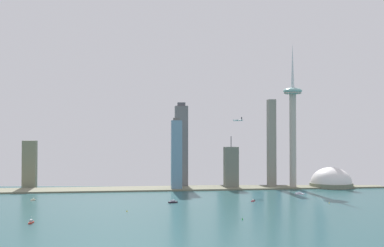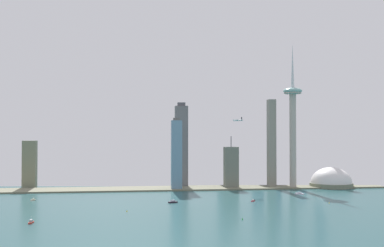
% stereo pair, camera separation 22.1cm
% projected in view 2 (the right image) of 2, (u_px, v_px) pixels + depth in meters
% --- Properties ---
extents(waterfront_pier, '(763.88, 75.08, 2.76)m').
position_uv_depth(waterfront_pier, '(192.00, 188.00, 954.34)').
color(waterfront_pier, '#72715A').
rests_on(waterfront_pier, ground).
extents(observation_tower, '(37.14, 37.14, 286.75)m').
position_uv_depth(observation_tower, '(293.00, 117.00, 968.04)').
color(observation_tower, '#B0A89E').
rests_on(observation_tower, ground).
extents(stadium_dome, '(85.46, 85.46, 62.98)m').
position_uv_depth(stadium_dome, '(331.00, 183.00, 982.68)').
color(stadium_dome, slate).
rests_on(stadium_dome, ground).
extents(skyscraper_0, '(14.81, 17.88, 176.31)m').
position_uv_depth(skyscraper_0, '(272.00, 143.00, 985.54)').
color(skyscraper_0, gray).
rests_on(skyscraper_0, ground).
extents(skyscraper_1, '(26.21, 21.97, 93.75)m').
position_uv_depth(skyscraper_1, '(30.00, 164.00, 968.51)').
color(skyscraper_1, '#72745A').
rests_on(skyscraper_1, ground).
extents(skyscraper_2, '(21.97, 14.62, 97.44)m').
position_uv_depth(skyscraper_2, '(258.00, 163.00, 1043.60)').
color(skyscraper_2, '#839DBF').
rests_on(skyscraper_2, ground).
extents(skyscraper_3, '(27.65, 17.55, 102.46)m').
position_uv_depth(skyscraper_3, '(231.00, 168.00, 964.26)').
color(skyscraper_3, slate).
rests_on(skyscraper_3, ground).
extents(skyscraper_4, '(20.60, 13.15, 137.51)m').
position_uv_depth(skyscraper_4, '(176.00, 155.00, 933.63)').
color(skyscraper_4, '#658CA7').
rests_on(skyscraper_4, ground).
extents(skyscraper_5, '(26.98, 20.03, 135.65)m').
position_uv_depth(skyscraper_5, '(224.00, 154.00, 1020.09)').
color(skyscraper_5, '#94ADBC').
rests_on(skyscraper_5, ground).
extents(skyscraper_6, '(25.22, 20.33, 170.58)m').
position_uv_depth(skyscraper_6, '(181.00, 146.00, 989.67)').
color(skyscraper_6, slate).
rests_on(skyscraper_6, ground).
extents(skyscraper_7, '(24.83, 21.66, 114.64)m').
position_uv_depth(skyscraper_7, '(274.00, 159.00, 1034.07)').
color(skyscraper_7, slate).
rests_on(skyscraper_7, ground).
extents(skyscraper_8, '(24.19, 18.68, 68.44)m').
position_uv_depth(skyscraper_8, '(300.00, 172.00, 1090.73)').
color(skyscraper_8, '#456886').
rests_on(skyscraper_8, ground).
extents(skyscraper_9, '(14.75, 22.87, 184.39)m').
position_uv_depth(skyscraper_9, '(320.00, 146.00, 1056.46)').
color(skyscraper_9, slate).
rests_on(skyscraper_9, ground).
extents(boat_0, '(14.89, 9.54, 10.15)m').
position_uv_depth(boat_0, '(173.00, 202.00, 756.77)').
color(boat_0, black).
rests_on(boat_0, ground).
extents(boat_1, '(4.79, 13.05, 8.54)m').
position_uv_depth(boat_1, '(31.00, 222.00, 581.89)').
color(boat_1, '#AE2F23').
rests_on(boat_1, ground).
extents(boat_3, '(7.62, 8.79, 6.60)m').
position_uv_depth(boat_3, '(33.00, 200.00, 781.89)').
color(boat_3, beige).
rests_on(boat_3, ground).
extents(boat_4, '(14.89, 15.49, 3.68)m').
position_uv_depth(boat_4, '(300.00, 194.00, 865.79)').
color(boat_4, white).
rests_on(boat_4, ground).
extents(boat_6, '(8.03, 8.95, 2.98)m').
position_uv_depth(boat_6, '(253.00, 201.00, 774.49)').
color(boat_6, '#B51A26').
rests_on(boat_6, ground).
extents(channel_buoy_0, '(1.08, 1.08, 2.81)m').
position_uv_depth(channel_buoy_0, '(329.00, 203.00, 750.51)').
color(channel_buoy_0, yellow).
rests_on(channel_buoy_0, ground).
extents(channel_buoy_1, '(1.85, 1.85, 2.53)m').
position_uv_depth(channel_buoy_1, '(127.00, 211.00, 670.22)').
color(channel_buoy_1, yellow).
rests_on(channel_buoy_1, ground).
extents(channel_buoy_2, '(1.67, 1.67, 2.79)m').
position_uv_depth(channel_buoy_2, '(242.00, 219.00, 605.88)').
color(channel_buoy_2, green).
rests_on(channel_buoy_2, ground).
extents(airplane, '(22.33, 22.40, 7.31)m').
position_uv_depth(airplane, '(238.00, 120.00, 928.02)').
color(airplane, '#A8C6CD').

